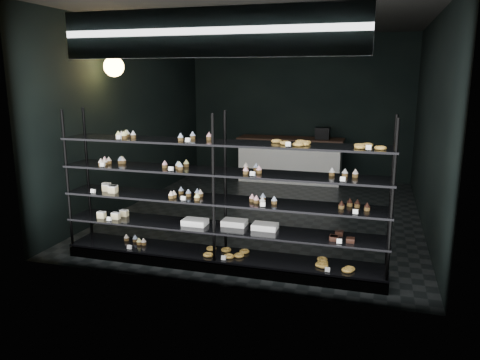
{
  "coord_description": "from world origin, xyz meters",
  "views": [
    {
      "loc": [
        1.73,
        -7.61,
        2.32
      ],
      "look_at": [
        0.05,
        -1.9,
        0.99
      ],
      "focal_mm": 35.0,
      "sensor_mm": 36.0,
      "label": 1
    }
  ],
  "objects": [
    {
      "name": "room",
      "position": [
        0.0,
        0.0,
        1.6
      ],
      "size": [
        5.01,
        6.01,
        3.2
      ],
      "color": "black",
      "rests_on": "ground"
    },
    {
      "name": "display_shelf",
      "position": [
        -0.06,
        -2.45,
        0.63
      ],
      "size": [
        4.0,
        0.5,
        1.91
      ],
      "color": "black",
      "rests_on": "room"
    },
    {
      "name": "signage",
      "position": [
        0.0,
        -2.93,
        2.75
      ],
      "size": [
        3.3,
        0.05,
        0.5
      ],
      "color": "#100C3F",
      "rests_on": "room"
    },
    {
      "name": "pendant_lamp",
      "position": [
        -2.17,
        -1.15,
        2.45
      ],
      "size": [
        0.3,
        0.3,
        0.88
      ],
      "color": "black",
      "rests_on": "room"
    },
    {
      "name": "service_counter",
      "position": [
        -0.07,
        2.5,
        0.5
      ],
      "size": [
        2.3,
        0.65,
        1.23
      ],
      "color": "white",
      "rests_on": "room"
    }
  ]
}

